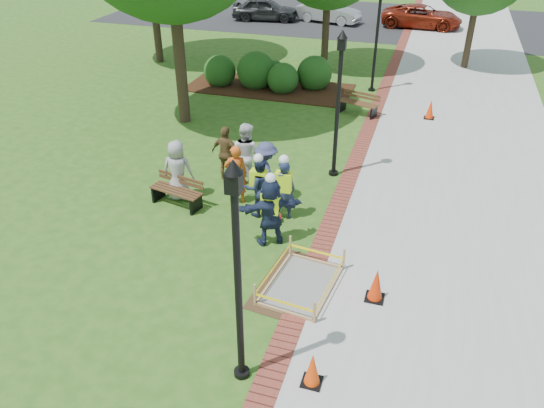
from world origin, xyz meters
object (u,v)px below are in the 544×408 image
(cone_front, at_px, (312,370))
(hivis_worker_a, at_px, (271,209))
(lamp_near, at_px, (237,263))
(bench_near, at_px, (177,197))
(hivis_worker_c, at_px, (259,185))
(hivis_worker_b, at_px, (284,187))
(wet_concrete_pad, at_px, (301,278))

(cone_front, height_order, hivis_worker_a, hivis_worker_a)
(lamp_near, bearing_deg, bench_near, 126.55)
(lamp_near, distance_m, hivis_worker_a, 4.41)
(hivis_worker_a, height_order, hivis_worker_c, hivis_worker_a)
(hivis_worker_c, bearing_deg, lamp_near, -74.72)
(cone_front, bearing_deg, hivis_worker_b, 111.58)
(wet_concrete_pad, xyz_separation_m, hivis_worker_c, (-1.81, 2.54, 0.65))
(lamp_near, bearing_deg, hivis_worker_a, 100.35)
(lamp_near, relative_size, hivis_worker_a, 2.25)
(wet_concrete_pad, bearing_deg, hivis_worker_a, 128.89)
(wet_concrete_pad, bearing_deg, bench_near, 150.39)
(lamp_near, distance_m, hivis_worker_b, 5.53)
(hivis_worker_a, bearing_deg, cone_front, -63.03)
(wet_concrete_pad, bearing_deg, hivis_worker_c, 125.48)
(cone_front, xyz_separation_m, hivis_worker_c, (-2.65, 5.01, 0.54))
(hivis_worker_c, bearing_deg, cone_front, -62.13)
(hivis_worker_a, height_order, hivis_worker_b, hivis_worker_a)
(hivis_worker_a, relative_size, hivis_worker_b, 1.05)
(bench_near, distance_m, hivis_worker_a, 3.16)
(lamp_near, distance_m, hivis_worker_c, 5.62)
(cone_front, height_order, lamp_near, lamp_near)
(wet_concrete_pad, distance_m, cone_front, 2.62)
(hivis_worker_a, distance_m, hivis_worker_b, 1.18)
(wet_concrete_pad, height_order, hivis_worker_a, hivis_worker_a)
(wet_concrete_pad, xyz_separation_m, cone_front, (0.84, -2.47, 0.10))
(wet_concrete_pad, distance_m, hivis_worker_a, 1.94)
(bench_near, distance_m, hivis_worker_b, 3.00)
(lamp_near, height_order, hivis_worker_c, lamp_near)
(wet_concrete_pad, bearing_deg, hivis_worker_b, 114.16)
(lamp_near, height_order, hivis_worker_b, lamp_near)
(wet_concrete_pad, relative_size, hivis_worker_b, 1.38)
(bench_near, distance_m, hivis_worker_c, 2.36)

